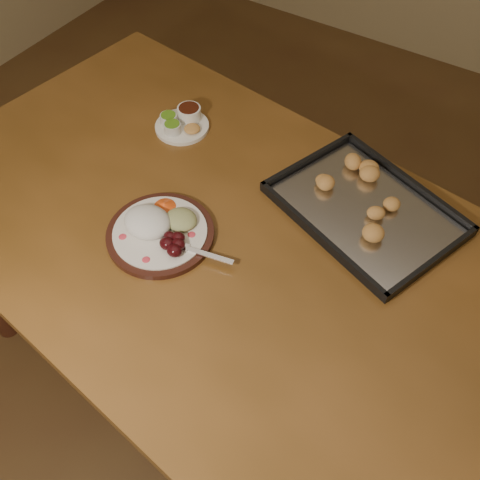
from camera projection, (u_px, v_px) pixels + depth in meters
The scene contains 5 objects.
ground at pixel (247, 334), 1.89m from camera, with size 4.00×4.00×0.00m, color brown.
dining_table at pixel (217, 252), 1.30m from camera, with size 1.61×1.10×0.75m.
dinner_plate at pixel (159, 229), 1.19m from camera, with size 0.31×0.24×0.06m.
condiment_saucer at pixel (182, 122), 1.42m from camera, with size 0.14×0.14×0.05m.
baking_tray at pixel (365, 208), 1.24m from camera, with size 0.48×0.42×0.04m.
Camera 1 is at (0.47, -0.78, 1.69)m, focal length 40.00 mm.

